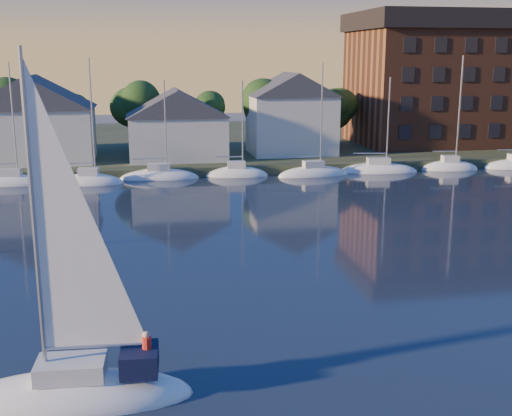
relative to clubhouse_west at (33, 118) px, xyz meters
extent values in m
cube|color=#313E24|center=(22.00, 17.00, -5.93)|extent=(160.00, 50.00, 2.00)
cube|color=brown|center=(22.00, -6.00, -5.93)|extent=(120.00, 3.00, 1.00)
cube|color=silver|center=(0.00, 0.00, -1.93)|extent=(13.00, 9.00, 6.00)
cube|color=silver|center=(16.00, -1.00, -2.43)|extent=(11.00, 8.00, 5.00)
cube|color=silver|center=(30.00, 1.00, -1.43)|extent=(10.00, 8.00, 7.00)
cube|color=brown|center=(56.00, 7.00, 2.57)|extent=(30.00, 16.00, 15.00)
cube|color=black|center=(56.00, 7.00, 11.27)|extent=(31.00, 17.00, 2.40)
cylinder|color=#382419|center=(-4.00, 5.00, -3.18)|extent=(0.50, 0.50, 3.50)
sphere|color=#183C16|center=(-4.00, 5.00, 1.27)|extent=(5.40, 5.40, 5.40)
cylinder|color=#382419|center=(4.00, 5.00, -3.18)|extent=(0.50, 0.50, 3.50)
sphere|color=#183C16|center=(4.00, 5.00, 1.27)|extent=(5.40, 5.40, 5.40)
cylinder|color=#382419|center=(12.00, 5.00, -3.18)|extent=(0.50, 0.50, 3.50)
sphere|color=#183C16|center=(12.00, 5.00, 1.27)|extent=(5.40, 5.40, 5.40)
cylinder|color=#382419|center=(20.00, 5.00, -3.18)|extent=(0.50, 0.50, 3.50)
sphere|color=#183C16|center=(20.00, 5.00, 1.27)|extent=(5.40, 5.40, 5.40)
cylinder|color=#382419|center=(28.00, 5.00, -3.18)|extent=(0.50, 0.50, 3.50)
sphere|color=#183C16|center=(28.00, 5.00, 1.27)|extent=(5.40, 5.40, 5.40)
cylinder|color=#382419|center=(36.00, 5.00, -3.18)|extent=(0.50, 0.50, 3.50)
sphere|color=#183C16|center=(36.00, 5.00, 1.27)|extent=(5.40, 5.40, 5.40)
cylinder|color=#382419|center=(44.00, 5.00, -3.18)|extent=(0.50, 0.50, 3.50)
sphere|color=#183C16|center=(44.00, 5.00, 1.27)|extent=(5.40, 5.40, 5.40)
cylinder|color=#382419|center=(52.00, 5.00, -3.18)|extent=(0.50, 0.50, 3.50)
sphere|color=#183C16|center=(52.00, 5.00, 1.27)|extent=(5.40, 5.40, 5.40)
cylinder|color=#382419|center=(60.00, 5.00, -3.18)|extent=(0.50, 0.50, 3.50)
sphere|color=#183C16|center=(60.00, 5.00, 1.27)|extent=(5.40, 5.40, 5.40)
ellipsoid|color=white|center=(-2.00, -9.00, -5.93)|extent=(7.50, 2.40, 2.20)
cube|color=silver|center=(-2.00, -9.00, -4.63)|extent=(2.10, 1.32, 0.70)
cylinder|color=#A5A8AD|center=(-1.25, -9.00, 0.02)|extent=(0.16, 0.16, 10.00)
ellipsoid|color=white|center=(6.00, -9.00, -5.93)|extent=(7.50, 2.40, 2.20)
cube|color=silver|center=(6.00, -9.00, -4.63)|extent=(2.10, 1.32, 0.70)
cylinder|color=#A5A8AD|center=(6.75, -9.00, 0.02)|extent=(0.16, 0.16, 10.00)
cylinder|color=#A5A8AD|center=(5.17, -9.00, -3.78)|extent=(3.15, 0.12, 0.12)
ellipsoid|color=white|center=(14.00, -9.00, -5.93)|extent=(7.50, 2.40, 2.20)
cube|color=silver|center=(14.00, -9.00, -4.63)|extent=(2.10, 1.32, 0.70)
cylinder|color=#A5A8AD|center=(14.75, -9.00, 0.02)|extent=(0.16, 0.16, 10.00)
cylinder|color=#A5A8AD|center=(13.17, -9.00, -3.78)|extent=(3.15, 0.12, 0.12)
ellipsoid|color=white|center=(22.00, -9.00, -5.93)|extent=(7.50, 2.40, 2.20)
cube|color=silver|center=(22.00, -9.00, -4.63)|extent=(2.10, 1.32, 0.70)
cylinder|color=#A5A8AD|center=(22.75, -9.00, 0.02)|extent=(0.16, 0.16, 10.00)
cylinder|color=#A5A8AD|center=(21.17, -9.00, -3.78)|extent=(3.15, 0.12, 0.12)
ellipsoid|color=white|center=(30.00, -9.00, -5.93)|extent=(7.50, 2.40, 2.20)
cube|color=silver|center=(30.00, -9.00, -4.63)|extent=(2.10, 1.32, 0.70)
cylinder|color=#A5A8AD|center=(30.75, -9.00, 0.02)|extent=(0.16, 0.16, 10.00)
cylinder|color=#A5A8AD|center=(29.17, -9.00, -3.78)|extent=(3.15, 0.12, 0.12)
ellipsoid|color=white|center=(38.00, -9.00, -5.93)|extent=(7.50, 2.40, 2.20)
cube|color=silver|center=(38.00, -9.00, -4.63)|extent=(2.10, 1.32, 0.70)
cylinder|color=#A5A8AD|center=(38.75, -9.00, 0.02)|extent=(0.16, 0.16, 10.00)
cylinder|color=#A5A8AD|center=(37.17, -9.00, -3.78)|extent=(3.15, 0.12, 0.12)
ellipsoid|color=white|center=(46.00, -9.00, -5.93)|extent=(7.50, 2.40, 2.20)
cube|color=silver|center=(46.00, -9.00, -4.63)|extent=(2.10, 1.32, 0.70)
cylinder|color=#A5A8AD|center=(46.75, -9.00, 0.02)|extent=(0.16, 0.16, 10.00)
cylinder|color=#A5A8AD|center=(45.17, -9.00, -3.78)|extent=(3.15, 0.12, 0.12)
ellipsoid|color=white|center=(54.00, -9.00, -5.93)|extent=(7.50, 2.40, 2.20)
cylinder|color=#A5A8AD|center=(53.17, -9.00, -3.78)|extent=(3.15, 0.12, 0.12)
ellipsoid|color=white|center=(8.80, -52.93, -5.93)|extent=(9.19, 3.43, 2.20)
cube|color=silver|center=(8.80, -52.93, -4.63)|extent=(2.62, 1.75, 0.70)
cylinder|color=#A5A8AD|center=(7.89, -52.88, 1.04)|extent=(0.16, 0.16, 12.04)
cylinder|color=#A5A8AD|center=(9.79, -52.99, -3.78)|extent=(3.79, 0.34, 0.12)
cube|color=black|center=(11.32, -53.08, -4.43)|extent=(1.50, 1.82, 0.90)
camera|label=1|loc=(11.67, -75.69, 6.70)|focal=45.00mm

